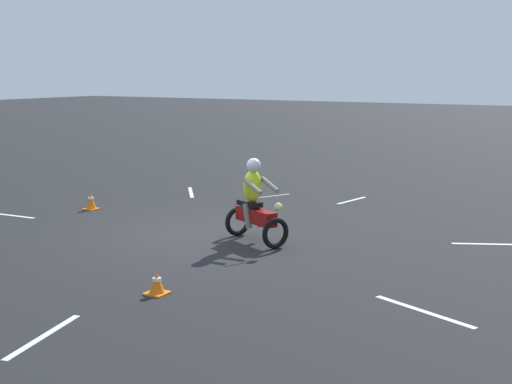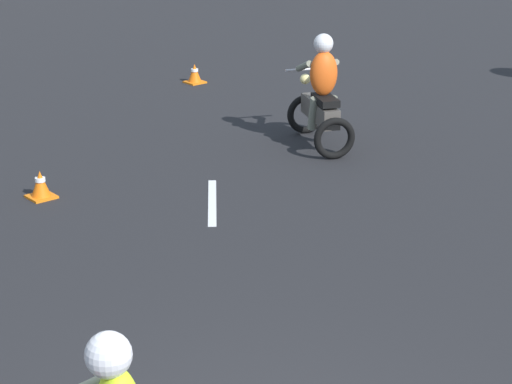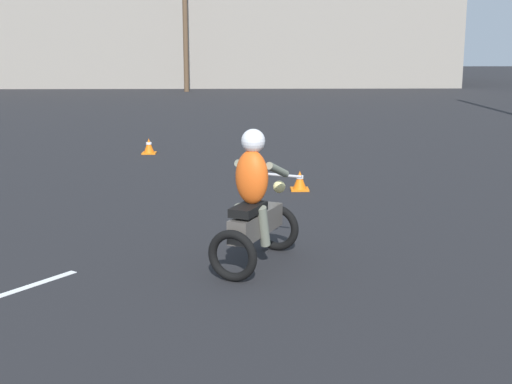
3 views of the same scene
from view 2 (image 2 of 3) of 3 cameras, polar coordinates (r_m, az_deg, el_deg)
motorcycle_rider_background at (r=14.35m, az=3.75°, el=5.40°), size 1.15×1.53×1.66m
traffic_cone_far_right at (r=12.72m, az=-12.21°, el=0.40°), size 0.32×0.32×0.36m
traffic_cone_far_left at (r=18.19m, az=-3.53°, el=6.75°), size 0.32×0.32×0.35m
lane_stripe_ne at (r=12.35m, az=-2.52°, el=-0.57°), size 1.06×1.34×0.01m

